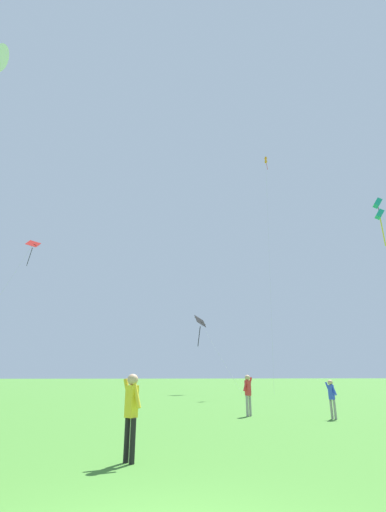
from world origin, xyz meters
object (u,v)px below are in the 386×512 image
object	(u,v)px
person_foreground_watcher	(332,395)
person_near_tree	(248,391)
kite_orange_box	(266,167)
person_in_red_shirt	(131,408)
kite_red_high	(29,252)
kite_black_large	(200,326)
kite_teal_box	(379,210)

from	to	relation	value
person_foreground_watcher	person_near_tree	xyz separation A→B (m)	(-3.29, 1.56, 0.12)
kite_orange_box	person_in_red_shirt	size ratio (longest dim) A/B	16.51
kite_red_high	kite_black_large	xyz separation A→B (m)	(17.16, 4.62, -6.23)
kite_black_large	person_in_red_shirt	size ratio (longest dim) A/B	4.44
kite_teal_box	person_foreground_watcher	size ratio (longest dim) A/B	9.82
kite_orange_box	kite_red_high	world-z (taller)	kite_orange_box
kite_black_large	kite_teal_box	distance (m)	20.55
person_foreground_watcher	person_near_tree	bearing A→B (deg)	154.61
kite_orange_box	kite_black_large	xyz separation A→B (m)	(-9.25, -1.75, -21.41)
kite_black_large	person_in_red_shirt	distance (m)	31.13
kite_orange_box	kite_teal_box	bearing A→B (deg)	-77.44
person_foreground_watcher	person_near_tree	world-z (taller)	person_near_tree
person_foreground_watcher	person_near_tree	distance (m)	3.64
kite_black_large	person_in_red_shirt	bearing A→B (deg)	-100.78
kite_red_high	person_foreground_watcher	world-z (taller)	kite_red_high
kite_teal_box	kite_black_large	bearing A→B (deg)	132.17
person_near_tree	person_in_red_shirt	distance (m)	10.03
kite_orange_box	person_in_red_shirt	xyz separation A→B (m)	(-14.97, -31.82, -27.08)
kite_black_large	person_near_tree	xyz separation A→B (m)	(-0.74, -21.36, -5.69)
person_foreground_watcher	person_in_red_shirt	distance (m)	10.93
kite_orange_box	kite_teal_box	distance (m)	21.22
kite_orange_box	kite_teal_box	xyz separation A→B (m)	(3.53, -15.85, -13.65)
kite_teal_box	person_near_tree	size ratio (longest dim) A/B	8.68
kite_teal_box	person_foreground_watcher	world-z (taller)	kite_teal_box
kite_orange_box	person_in_red_shirt	distance (m)	44.39
kite_black_large	kite_teal_box	size ratio (longest dim) A/B	0.52
kite_teal_box	person_in_red_shirt	distance (m)	27.88
kite_orange_box	kite_black_large	bearing A→B (deg)	-169.29
kite_teal_box	person_in_red_shirt	xyz separation A→B (m)	(-18.50, -15.96, -13.43)
kite_red_high	kite_teal_box	size ratio (longest dim) A/B	0.92
person_foreground_watcher	kite_orange_box	bearing A→B (deg)	74.80
person_in_red_shirt	kite_orange_box	bearing A→B (deg)	64.80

